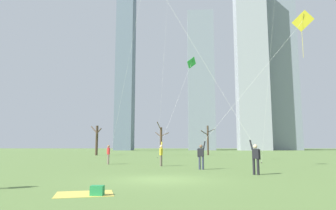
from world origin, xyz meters
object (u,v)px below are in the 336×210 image
(picnic_spot, at_px, (92,192))
(bare_tree_left_of_center, at_px, (208,139))
(bystander_strolling_midfield, at_px, (108,154))
(distant_kite_low_near_trees_orange, at_px, (167,4))
(bare_tree_center, at_px, (161,140))
(kite_flyer_foreground_left_green, at_px, (169,130))
(kite_flyer_midfield_center_red, at_px, (232,117))
(bare_tree_far_right_edge, at_px, (97,139))
(kite_flyer_midfield_left_yellow, at_px, (227,122))

(picnic_spot, distance_m, bare_tree_left_of_center, 43.96)
(bystander_strolling_midfield, distance_m, distant_kite_low_near_trees_orange, 26.49)
(bare_tree_center, height_order, bare_tree_left_of_center, bare_tree_center)
(kite_flyer_foreground_left_green, relative_size, bystander_strolling_midfield, 6.76)
(kite_flyer_foreground_left_green, xyz_separation_m, bare_tree_left_of_center, (5.26, 27.71, -0.07))
(kite_flyer_midfield_center_red, bearing_deg, picnic_spot, -127.72)
(distant_kite_low_near_trees_orange, distance_m, bare_tree_far_right_edge, 24.84)
(kite_flyer_midfield_left_yellow, bearing_deg, kite_flyer_foreground_left_green, 130.64)
(kite_flyer_midfield_left_yellow, distance_m, distant_kite_low_near_trees_orange, 28.57)
(bare_tree_far_right_edge, bearing_deg, kite_flyer_foreground_left_green, -61.99)
(kite_flyer_foreground_left_green, bearing_deg, distant_kite_low_near_trees_orange, 93.92)
(distant_kite_low_near_trees_orange, distance_m, bare_tree_left_of_center, 23.22)
(picnic_spot, distance_m, bare_tree_far_right_edge, 43.09)
(distant_kite_low_near_trees_orange, bearing_deg, bare_tree_center, 98.92)
(bystander_strolling_midfield, bearing_deg, bare_tree_far_right_edge, 108.52)
(kite_flyer_midfield_center_red, xyz_separation_m, bare_tree_far_right_edge, (-17.57, 34.10, -0.42))
(kite_flyer_midfield_center_red, height_order, distant_kite_low_near_trees_orange, distant_kite_low_near_trees_orange)
(kite_flyer_foreground_left_green, height_order, kite_flyer_midfield_center_red, kite_flyer_midfield_center_red)
(bystander_strolling_midfield, xyz_separation_m, bare_tree_left_of_center, (10.49, 27.20, 1.92))
(kite_flyer_foreground_left_green, height_order, bystander_strolling_midfield, kite_flyer_foreground_left_green)
(kite_flyer_foreground_left_green, height_order, bare_tree_left_of_center, kite_flyer_foreground_left_green)
(picnic_spot, bearing_deg, bare_tree_far_right_edge, 106.21)
(bystander_strolling_midfield, relative_size, distant_kite_low_near_trees_orange, 0.06)
(bare_tree_center, bearing_deg, kite_flyer_foreground_left_green, -84.07)
(kite_flyer_midfield_left_yellow, height_order, kite_flyer_midfield_center_red, kite_flyer_midfield_center_red)
(distant_kite_low_near_trees_orange, bearing_deg, kite_flyer_foreground_left_green, -86.08)
(kite_flyer_foreground_left_green, relative_size, bare_tree_far_right_edge, 2.18)
(kite_flyer_midfield_center_red, relative_size, bare_tree_far_right_edge, 3.40)
(bare_tree_center, bearing_deg, kite_flyer_midfield_center_red, -79.24)
(kite_flyer_foreground_left_green, distance_m, bare_tree_left_of_center, 28.21)
(kite_flyer_foreground_left_green, bearing_deg, kite_flyer_midfield_center_red, -65.06)
(picnic_spot, relative_size, bare_tree_left_of_center, 0.42)
(distant_kite_low_near_trees_orange, xyz_separation_m, bare_tree_left_of_center, (6.37, 11.60, -19.09))
(bare_tree_left_of_center, bearing_deg, bystander_strolling_midfield, -111.09)
(kite_flyer_foreground_left_green, xyz_separation_m, bare_tree_far_right_edge, (-13.66, 25.68, -0.16))
(kite_flyer_midfield_left_yellow, distance_m, bare_tree_center, 32.38)
(kite_flyer_midfield_center_red, distance_m, bare_tree_center, 35.88)
(picnic_spot, bearing_deg, kite_flyer_foreground_left_green, 83.95)
(kite_flyer_midfield_left_yellow, xyz_separation_m, bare_tree_left_of_center, (1.15, 32.51, -0.34))
(kite_flyer_midfield_left_yellow, xyz_separation_m, bare_tree_far_right_edge, (-17.78, 30.48, -0.43))
(bystander_strolling_midfield, relative_size, bare_tree_center, 0.29)
(kite_flyer_foreground_left_green, relative_size, distant_kite_low_near_trees_orange, 0.44)
(kite_flyer_midfield_center_red, bearing_deg, bystander_strolling_midfield, 135.67)
(kite_flyer_foreground_left_green, bearing_deg, bystander_strolling_midfield, 174.41)
(kite_flyer_midfield_left_yellow, height_order, bare_tree_center, kite_flyer_midfield_left_yellow)
(kite_flyer_midfield_center_red, relative_size, picnic_spot, 8.03)
(kite_flyer_midfield_left_yellow, distance_m, kite_flyer_midfield_center_red, 3.62)
(picnic_spot, height_order, bare_tree_center, bare_tree_center)
(distant_kite_low_near_trees_orange, height_order, bare_tree_center, distant_kite_low_near_trees_orange)
(kite_flyer_foreground_left_green, distance_m, bystander_strolling_midfield, 5.61)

